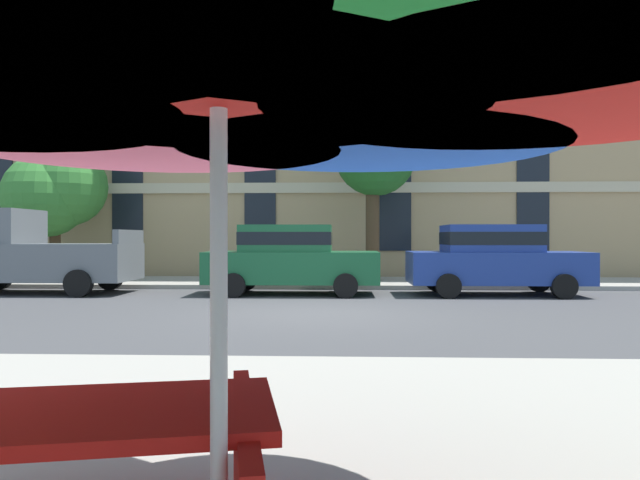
% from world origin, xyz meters
% --- Properties ---
extents(ground_plane, '(120.00, 120.00, 0.00)m').
position_xyz_m(ground_plane, '(0.00, 0.00, 0.00)').
color(ground_plane, '#424244').
extents(sidewalk_far, '(56.00, 3.60, 0.12)m').
position_xyz_m(sidewalk_far, '(0.00, 6.80, 0.06)').
color(sidewalk_far, '#9E998E').
rests_on(sidewalk_far, ground).
extents(apartment_building, '(47.25, 12.08, 16.00)m').
position_xyz_m(apartment_building, '(-0.00, 14.99, 8.00)').
color(apartment_building, tan).
rests_on(apartment_building, ground).
extents(pickup_gray, '(5.10, 2.12, 2.20)m').
position_xyz_m(pickup_gray, '(-7.74, 3.70, 1.03)').
color(pickup_gray, slate).
rests_on(pickup_gray, ground).
extents(sedan_green, '(4.40, 1.98, 1.78)m').
position_xyz_m(sedan_green, '(-0.81, 3.70, 0.95)').
color(sedan_green, '#195933').
rests_on(sedan_green, ground).
extents(sedan_blue, '(4.40, 1.98, 1.78)m').
position_xyz_m(sedan_blue, '(4.38, 3.70, 0.95)').
color(sedan_blue, navy).
rests_on(sedan_blue, ground).
extents(street_tree_left, '(3.20, 2.91, 4.45)m').
position_xyz_m(street_tree_left, '(-8.85, 7.25, 3.01)').
color(street_tree_left, '#4C3823').
rests_on(street_tree_left, ground).
extents(street_tree_middle, '(2.52, 2.52, 5.27)m').
position_xyz_m(street_tree_middle, '(1.50, 6.81, 3.99)').
color(street_tree_middle, '#4C3823').
rests_on(street_tree_middle, ground).
extents(patio_umbrella, '(4.12, 3.83, 2.42)m').
position_xyz_m(patio_umbrella, '(0.12, -9.00, 2.13)').
color(patio_umbrella, silver).
rests_on(patio_umbrella, ground).
extents(picnic_table, '(2.07, 1.85, 0.77)m').
position_xyz_m(picnic_table, '(-0.64, -8.68, 0.49)').
color(picnic_table, red).
rests_on(picnic_table, ground).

